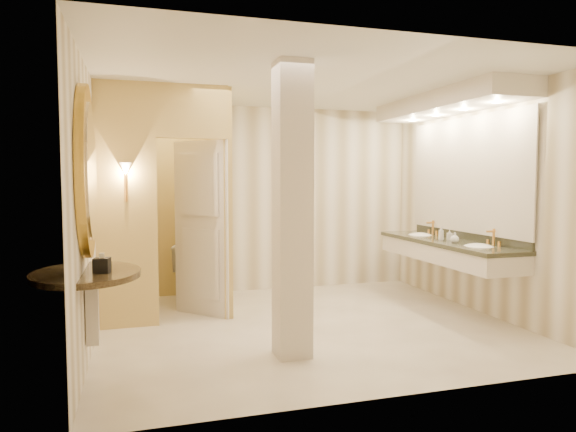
% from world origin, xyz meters
% --- Properties ---
extents(floor, '(4.50, 4.50, 0.00)m').
position_xyz_m(floor, '(0.00, 0.00, 0.00)').
color(floor, white).
rests_on(floor, ground).
extents(ceiling, '(4.50, 4.50, 0.00)m').
position_xyz_m(ceiling, '(0.00, 0.00, 2.70)').
color(ceiling, silver).
rests_on(ceiling, wall_back).
extents(wall_back, '(4.50, 0.02, 2.70)m').
position_xyz_m(wall_back, '(0.00, 2.00, 1.35)').
color(wall_back, silver).
rests_on(wall_back, floor).
extents(wall_front, '(4.50, 0.02, 2.70)m').
position_xyz_m(wall_front, '(0.00, -2.00, 1.35)').
color(wall_front, silver).
rests_on(wall_front, floor).
extents(wall_left, '(0.02, 4.00, 2.70)m').
position_xyz_m(wall_left, '(-2.25, 0.00, 1.35)').
color(wall_left, silver).
rests_on(wall_left, floor).
extents(wall_right, '(0.02, 4.00, 2.70)m').
position_xyz_m(wall_right, '(2.25, 0.00, 1.35)').
color(wall_right, silver).
rests_on(wall_right, floor).
extents(toilet_closet, '(1.50, 1.55, 2.70)m').
position_xyz_m(toilet_closet, '(-1.14, 0.96, 1.39)').
color(toilet_closet, '#D1B86D').
rests_on(toilet_closet, floor).
extents(wall_sconce, '(0.14, 0.14, 0.42)m').
position_xyz_m(wall_sconce, '(-1.93, 0.43, 1.73)').
color(wall_sconce, gold).
rests_on(wall_sconce, toilet_closet).
extents(vanity, '(0.75, 2.56, 2.09)m').
position_xyz_m(vanity, '(1.98, 0.26, 1.63)').
color(vanity, beige).
rests_on(vanity, floor).
extents(console_shelf, '(1.10, 1.10, 2.00)m').
position_xyz_m(console_shelf, '(-2.21, -0.86, 1.35)').
color(console_shelf, black).
rests_on(console_shelf, floor).
extents(pillar, '(0.31, 0.31, 2.70)m').
position_xyz_m(pillar, '(-0.45, -0.90, 1.35)').
color(pillar, beige).
rests_on(pillar, floor).
extents(tissue_box, '(0.14, 0.14, 0.12)m').
position_xyz_m(tissue_box, '(-2.10, -0.97, 0.94)').
color(tissue_box, black).
rests_on(tissue_box, console_shelf).
extents(toilet, '(0.62, 0.86, 0.79)m').
position_xyz_m(toilet, '(-1.10, 1.67, 0.40)').
color(toilet, white).
rests_on(toilet, floor).
extents(soap_bottle_a, '(0.08, 0.08, 0.14)m').
position_xyz_m(soap_bottle_a, '(1.97, 0.23, 0.94)').
color(soap_bottle_a, beige).
rests_on(soap_bottle_a, vanity).
extents(soap_bottle_b, '(0.13, 0.13, 0.13)m').
position_xyz_m(soap_bottle_b, '(1.86, -0.04, 0.94)').
color(soap_bottle_b, silver).
rests_on(soap_bottle_b, vanity).
extents(soap_bottle_c, '(0.07, 0.07, 0.18)m').
position_xyz_m(soap_bottle_c, '(1.84, 0.22, 0.97)').
color(soap_bottle_c, '#C6B28C').
rests_on(soap_bottle_c, vanity).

